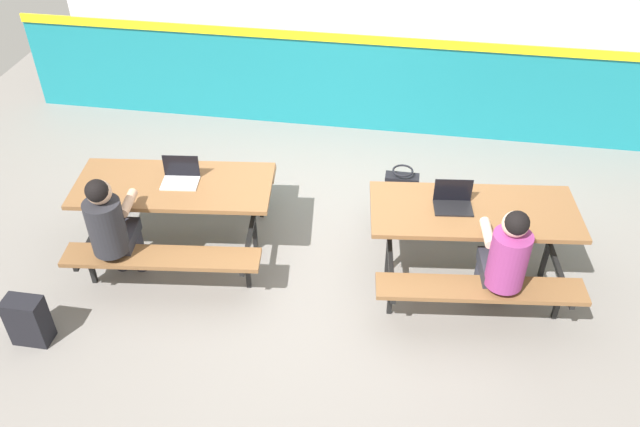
{
  "coord_description": "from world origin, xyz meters",
  "views": [
    {
      "loc": [
        0.72,
        -4.59,
        4.09
      ],
      "look_at": [
        0.0,
        -0.09,
        0.55
      ],
      "focal_mm": 36.77,
      "sensor_mm": 36.0,
      "label": 1
    }
  ],
  "objects_px": {
    "picnic_table_left": "(176,199)",
    "tote_bag_bright": "(401,189)",
    "student_nearer": "(110,225)",
    "student_further": "(505,257)",
    "laptop_silver": "(180,177)",
    "backpack_dark": "(29,320)",
    "laptop_dark": "(453,202)",
    "picnic_table_right": "(472,225)"
  },
  "relations": [
    {
      "from": "laptop_silver",
      "to": "tote_bag_bright",
      "type": "bearing_deg",
      "value": 26.39
    },
    {
      "from": "student_nearer",
      "to": "tote_bag_bright",
      "type": "height_order",
      "value": "student_nearer"
    },
    {
      "from": "picnic_table_left",
      "to": "student_nearer",
      "type": "relative_size",
      "value": 1.51
    },
    {
      "from": "laptop_dark",
      "to": "tote_bag_bright",
      "type": "distance_m",
      "value": 1.21
    },
    {
      "from": "tote_bag_bright",
      "to": "laptop_dark",
      "type": "bearing_deg",
      "value": -64.67
    },
    {
      "from": "picnic_table_left",
      "to": "backpack_dark",
      "type": "height_order",
      "value": "picnic_table_left"
    },
    {
      "from": "laptop_dark",
      "to": "laptop_silver",
      "type": "bearing_deg",
      "value": -179.68
    },
    {
      "from": "student_nearer",
      "to": "laptop_dark",
      "type": "distance_m",
      "value": 2.86
    },
    {
      "from": "picnic_table_left",
      "to": "backpack_dark",
      "type": "relative_size",
      "value": 4.15
    },
    {
      "from": "picnic_table_left",
      "to": "picnic_table_right",
      "type": "xyz_separation_m",
      "value": [
        2.63,
        0.04,
        0.0
      ]
    },
    {
      "from": "laptop_dark",
      "to": "backpack_dark",
      "type": "height_order",
      "value": "laptop_dark"
    },
    {
      "from": "picnic_table_right",
      "to": "student_nearer",
      "type": "bearing_deg",
      "value": -167.81
    },
    {
      "from": "picnic_table_left",
      "to": "laptop_silver",
      "type": "xyz_separation_m",
      "value": [
        0.06,
        0.04,
        0.21
      ]
    },
    {
      "from": "student_further",
      "to": "laptop_silver",
      "type": "bearing_deg",
      "value": 169.12
    },
    {
      "from": "backpack_dark",
      "to": "student_nearer",
      "type": "bearing_deg",
      "value": 54.51
    },
    {
      "from": "laptop_silver",
      "to": "tote_bag_bright",
      "type": "height_order",
      "value": "laptop_silver"
    },
    {
      "from": "laptop_silver",
      "to": "backpack_dark",
      "type": "relative_size",
      "value": 0.78
    },
    {
      "from": "laptop_silver",
      "to": "picnic_table_left",
      "type": "bearing_deg",
      "value": -142.76
    },
    {
      "from": "student_nearer",
      "to": "backpack_dark",
      "type": "height_order",
      "value": "student_nearer"
    },
    {
      "from": "laptop_silver",
      "to": "tote_bag_bright",
      "type": "distance_m",
      "value": 2.24
    },
    {
      "from": "laptop_dark",
      "to": "backpack_dark",
      "type": "relative_size",
      "value": 0.78
    },
    {
      "from": "student_nearer",
      "to": "tote_bag_bright",
      "type": "bearing_deg",
      "value": 34.54
    },
    {
      "from": "picnic_table_left",
      "to": "laptop_silver",
      "type": "bearing_deg",
      "value": 37.24
    },
    {
      "from": "laptop_silver",
      "to": "tote_bag_bright",
      "type": "relative_size",
      "value": 0.8
    },
    {
      "from": "laptop_silver",
      "to": "picnic_table_right",
      "type": "bearing_deg",
      "value": -0.06
    },
    {
      "from": "student_nearer",
      "to": "tote_bag_bright",
      "type": "relative_size",
      "value": 2.81
    },
    {
      "from": "laptop_silver",
      "to": "laptop_dark",
      "type": "bearing_deg",
      "value": 0.32
    },
    {
      "from": "picnic_table_left",
      "to": "picnic_table_right",
      "type": "distance_m",
      "value": 2.63
    },
    {
      "from": "tote_bag_bright",
      "to": "laptop_silver",
      "type": "bearing_deg",
      "value": -153.61
    },
    {
      "from": "picnic_table_left",
      "to": "tote_bag_bright",
      "type": "xyz_separation_m",
      "value": [
        2.0,
        1.01,
        -0.38
      ]
    },
    {
      "from": "picnic_table_right",
      "to": "tote_bag_bright",
      "type": "height_order",
      "value": "picnic_table_right"
    },
    {
      "from": "student_nearer",
      "to": "laptop_dark",
      "type": "bearing_deg",
      "value": 13.3
    },
    {
      "from": "backpack_dark",
      "to": "student_further",
      "type": "bearing_deg",
      "value": 12.22
    },
    {
      "from": "picnic_table_right",
      "to": "student_further",
      "type": "bearing_deg",
      "value": -67.28
    },
    {
      "from": "picnic_table_right",
      "to": "student_nearer",
      "type": "height_order",
      "value": "student_nearer"
    },
    {
      "from": "student_nearer",
      "to": "student_further",
      "type": "height_order",
      "value": "same"
    },
    {
      "from": "student_further",
      "to": "tote_bag_bright",
      "type": "xyz_separation_m",
      "value": [
        -0.86,
        1.5,
        -0.51
      ]
    },
    {
      "from": "backpack_dark",
      "to": "laptop_dark",
      "type": "bearing_deg",
      "value": 22.39
    },
    {
      "from": "tote_bag_bright",
      "to": "picnic_table_left",
      "type": "bearing_deg",
      "value": -153.26
    },
    {
      "from": "laptop_dark",
      "to": "picnic_table_left",
      "type": "bearing_deg",
      "value": -178.65
    },
    {
      "from": "picnic_table_left",
      "to": "laptop_dark",
      "type": "relative_size",
      "value": 5.33
    },
    {
      "from": "student_further",
      "to": "tote_bag_bright",
      "type": "height_order",
      "value": "student_further"
    }
  ]
}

